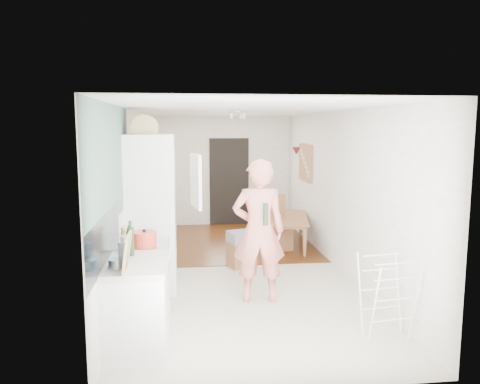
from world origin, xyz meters
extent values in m
cube|color=beige|center=(0.00, 0.00, 0.00)|extent=(3.20, 7.00, 0.01)
cube|color=#5A2F14|center=(0.00, 1.85, 0.01)|extent=(3.20, 3.30, 0.01)
cube|color=slate|center=(-1.59, -2.00, 1.85)|extent=(0.02, 3.00, 1.30)
cube|color=black|center=(-1.59, -2.55, 1.15)|extent=(0.02, 1.90, 0.50)
cube|color=black|center=(0.20, 3.48, 1.00)|extent=(0.90, 0.04, 2.00)
cube|color=white|center=(-1.30, -2.55, 0.43)|extent=(0.60, 0.90, 0.86)
cube|color=#F4E4CF|center=(-1.30, -2.55, 0.89)|extent=(0.62, 0.92, 0.06)
cube|color=white|center=(-1.30, -1.80, 0.44)|extent=(0.60, 0.60, 0.88)
cube|color=#B8B8BA|center=(-1.30, -1.80, 0.90)|extent=(0.60, 0.60, 0.04)
cube|color=white|center=(-1.27, -0.78, 1.07)|extent=(0.66, 0.66, 2.15)
cube|color=white|center=(-0.66, -1.08, 1.55)|extent=(0.14, 0.56, 0.70)
cube|color=white|center=(-0.96, -0.78, 1.55)|extent=(0.02, 0.52, 0.66)
cube|color=tan|center=(1.58, 1.90, 1.55)|extent=(0.03, 0.90, 0.70)
cube|color=olive|center=(1.57, 1.90, 1.55)|extent=(0.00, 0.94, 0.74)
cone|color=maroon|center=(1.54, 2.55, 1.75)|extent=(0.18, 0.18, 0.16)
imported|color=#E97E71|center=(0.13, -1.36, 1.09)|extent=(0.83, 0.58, 2.19)
imported|color=olive|center=(1.06, 1.37, 0.24)|extent=(1.01, 1.49, 0.48)
cube|color=gray|center=(0.07, 0.11, 0.51)|extent=(0.47, 0.47, 0.17)
cylinder|color=red|center=(-1.26, -1.92, 1.00)|extent=(0.30, 0.30, 0.16)
cylinder|color=#B8B8BA|center=(-1.44, -2.75, 0.97)|extent=(0.21, 0.21, 0.09)
cylinder|color=#1B3B20|center=(0.19, -1.53, 1.18)|extent=(0.06, 0.06, 0.28)
cylinder|color=#1B3B20|center=(-1.37, -2.32, 1.07)|extent=(0.07, 0.07, 0.30)
cylinder|color=#1B3B20|center=(-1.38, -2.32, 1.05)|extent=(0.07, 0.07, 0.26)
cylinder|color=beige|center=(-1.40, -2.67, 1.04)|extent=(0.12, 0.12, 0.23)
cylinder|color=tan|center=(-1.46, -2.16, 1.03)|extent=(0.07, 0.07, 0.22)
cylinder|color=tan|center=(-1.45, -2.10, 1.03)|extent=(0.07, 0.07, 0.21)
camera|label=1|loc=(-0.79, -7.15, 2.25)|focal=35.00mm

